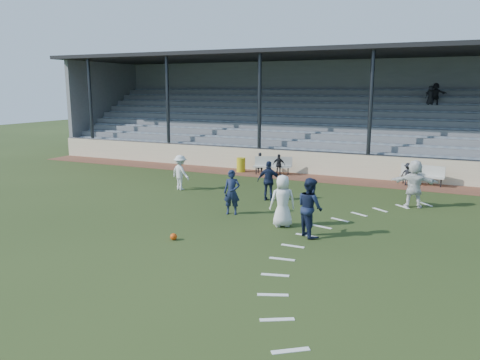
{
  "coord_description": "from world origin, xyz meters",
  "views": [
    {
      "loc": [
        6.88,
        -12.55,
        4.57
      ],
      "look_at": [
        0.0,
        2.5,
        1.3
      ],
      "focal_mm": 35.0,
      "sensor_mm": 36.0,
      "label": 1
    }
  ],
  "objects_px": {
    "bench_left": "(273,164)",
    "bench_right": "(422,173)",
    "player_white_lead": "(283,201)",
    "player_navy_lead": "(232,192)",
    "trash_bin": "(241,165)",
    "football": "(174,237)"
  },
  "relations": [
    {
      "from": "bench_left",
      "to": "bench_right",
      "type": "height_order",
      "value": "same"
    },
    {
      "from": "player_white_lead",
      "to": "player_navy_lead",
      "type": "relative_size",
      "value": 1.06
    },
    {
      "from": "bench_right",
      "to": "player_navy_lead",
      "type": "distance_m",
      "value": 10.37
    },
    {
      "from": "bench_left",
      "to": "football",
      "type": "xyz_separation_m",
      "value": [
        1.12,
        -11.55,
        -0.48
      ]
    },
    {
      "from": "player_white_lead",
      "to": "trash_bin",
      "type": "bearing_deg",
      "value": -89.72
    },
    {
      "from": "football",
      "to": "player_navy_lead",
      "type": "relative_size",
      "value": 0.13
    },
    {
      "from": "player_white_lead",
      "to": "player_navy_lead",
      "type": "xyz_separation_m",
      "value": [
        -2.2,
        0.69,
        -0.05
      ]
    },
    {
      "from": "bench_left",
      "to": "trash_bin",
      "type": "relative_size",
      "value": 2.62
    },
    {
      "from": "bench_left",
      "to": "bench_right",
      "type": "distance_m",
      "value": 7.46
    },
    {
      "from": "bench_left",
      "to": "football",
      "type": "bearing_deg",
      "value": -101.86
    },
    {
      "from": "trash_bin",
      "to": "player_white_lead",
      "type": "height_order",
      "value": "player_white_lead"
    },
    {
      "from": "trash_bin",
      "to": "bench_left",
      "type": "bearing_deg",
      "value": 0.21
    },
    {
      "from": "trash_bin",
      "to": "football",
      "type": "bearing_deg",
      "value": -75.49
    },
    {
      "from": "bench_left",
      "to": "trash_bin",
      "type": "xyz_separation_m",
      "value": [
        -1.87,
        -0.01,
        -0.18
      ]
    },
    {
      "from": "bench_left",
      "to": "bench_right",
      "type": "xyz_separation_m",
      "value": [
        7.45,
        0.35,
        0.0
      ]
    },
    {
      "from": "bench_right",
      "to": "player_white_lead",
      "type": "distance_m",
      "value": 9.91
    },
    {
      "from": "football",
      "to": "player_navy_lead",
      "type": "xyz_separation_m",
      "value": [
        0.33,
        3.44,
        0.72
      ]
    },
    {
      "from": "bench_right",
      "to": "player_navy_lead",
      "type": "bearing_deg",
      "value": -117.24
    },
    {
      "from": "bench_left",
      "to": "bench_right",
      "type": "bearing_deg",
      "value": -14.7
    },
    {
      "from": "trash_bin",
      "to": "football",
      "type": "distance_m",
      "value": 11.93
    },
    {
      "from": "bench_right",
      "to": "trash_bin",
      "type": "bearing_deg",
      "value": -169.69
    },
    {
      "from": "bench_left",
      "to": "trash_bin",
      "type": "distance_m",
      "value": 1.88
    }
  ]
}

